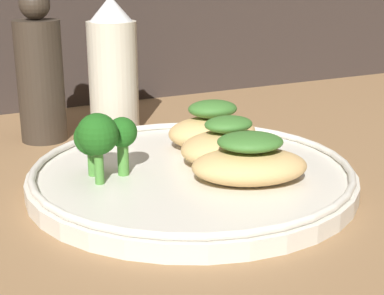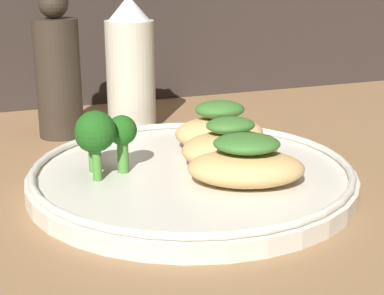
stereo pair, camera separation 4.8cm
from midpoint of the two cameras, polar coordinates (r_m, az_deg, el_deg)
name	(u,v)px [view 1 (the left image)]	position (r cm, az deg, el deg)	size (l,w,h in cm)	color
ground_plane	(192,191)	(49.81, -2.79, -4.32)	(180.00, 180.00, 1.00)	#936D47
plate	(192,175)	(49.28, -2.82, -2.72)	(27.26, 27.26, 2.00)	silver
grilled_meat_front	(250,162)	(45.97, 2.61, -1.48)	(10.65, 8.77, 4.02)	tan
grilled_meat_middle	(227,145)	(50.17, 0.66, 0.21)	(8.84, 6.93, 4.22)	tan
grilled_meat_back	(212,129)	(54.46, -0.55, 1.80)	(9.34, 7.33, 4.53)	tan
broccoli_bunch	(101,137)	(47.07, -11.75, 0.98)	(5.23, 5.18, 5.68)	#4C8E38
sauce_bottle	(117,68)	(65.18, -9.47, 7.60)	(5.37, 5.37, 14.67)	beige
pepper_grinder	(40,75)	(63.27, -16.69, 6.77)	(4.75, 4.75, 15.57)	#382D23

